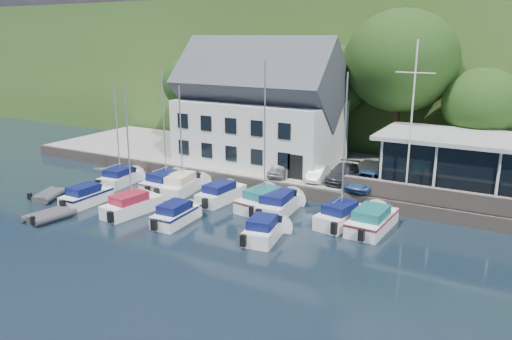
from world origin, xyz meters
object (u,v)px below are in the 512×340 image
object	(u,v)px
harbor_building	(259,113)
car_silver	(281,168)
boat_r1_7	(372,218)
dinghy_1	(49,215)
boat_r2_1	(128,149)
boat_r1_5	(279,201)
boat_r1_6	(344,154)
boat_r1_0	(117,133)
car_white	(318,173)
flagpole	(411,121)
boat_r1_1	(164,133)
dinghy_0	(49,194)
boat_r1_3	(221,192)
boat_r1_2	(181,134)
boat_r2_0	(86,194)
car_dgrey	(343,173)
boat_r1_4	(265,144)
boat_r2_2	(176,212)
club_pavilion	(471,164)
car_blue	(367,180)

from	to	relation	value
harbor_building	car_silver	bearing A→B (deg)	-41.85
boat_r1_7	dinghy_1	xyz separation A→B (m)	(-19.61, -9.02, -0.40)
car_silver	boat_r2_1	xyz separation A→B (m)	(-6.25, -10.74, 3.01)
boat_r1_5	boat_r1_6	size ratio (longest dim) A/B	0.71
boat_r1_0	dinghy_1	world-z (taller)	boat_r1_0
car_white	flagpole	world-z (taller)	flagpole
boat_r1_1	dinghy_0	bearing A→B (deg)	-133.09
boat_r1_3	boat_r2_1	xyz separation A→B (m)	(-3.99, -5.31, 3.88)
boat_r1_2	boat_r1_7	xyz separation A→B (m)	(15.46, -0.36, -3.95)
boat_r1_1	boat_r2_0	size ratio (longest dim) A/B	1.64
flagpole	boat_r1_5	distance (m)	10.67
car_dgrey	boat_r1_1	distance (m)	14.41
boat_r1_0	dinghy_0	size ratio (longest dim) A/B	3.00
boat_r1_4	boat_r2_0	bearing A→B (deg)	-145.28
car_dgrey	boat_r1_5	xyz separation A→B (m)	(-2.40, -6.33, -0.87)
boat_r1_1	dinghy_1	size ratio (longest dim) A/B	2.95
boat_r1_6	boat_r2_2	xyz separation A→B (m)	(-9.65, -5.15, -4.05)
club_pavilion	flagpole	world-z (taller)	flagpole
boat_r1_0	boat_r1_7	distance (m)	21.68
boat_r2_0	boat_r2_1	world-z (taller)	boat_r2_1
boat_r1_5	boat_r1_7	xyz separation A→B (m)	(6.72, -0.01, -0.01)
harbor_building	car_white	xyz separation A→B (m)	(7.15, -3.33, -3.79)
club_pavilion	boat_r2_1	xyz separation A→B (m)	(-20.25, -13.82, 1.57)
car_white	boat_r2_1	size ratio (longest dim) A/B	0.37
car_silver	car_blue	xyz separation A→B (m)	(7.24, -0.08, 0.07)
boat_r1_3	boat_r1_6	bearing A→B (deg)	3.42
boat_r1_0	car_blue	bearing A→B (deg)	9.66
boat_r1_3	car_blue	bearing A→B (deg)	33.48
club_pavilion	car_white	size ratio (longest dim) A/B	3.87
boat_r1_5	boat_r1_7	bearing A→B (deg)	-4.69
club_pavilion	boat_r1_4	bearing A→B (deg)	-146.68
boat_r1_2	boat_r2_2	size ratio (longest dim) A/B	1.71
car_dgrey	boat_r2_2	world-z (taller)	car_dgrey
boat_r1_7	boat_r2_2	world-z (taller)	boat_r1_7
club_pavilion	boat_r1_7	xyz separation A→B (m)	(-4.67, -8.54, -2.28)
boat_r1_3	boat_r1_6	world-z (taller)	boat_r1_6
car_white	boat_r1_0	distance (m)	16.63
boat_r1_4	boat_r1_6	world-z (taller)	boat_r1_6
car_dgrey	car_silver	bearing A→B (deg)	-173.00
boat_r1_5	boat_r2_1	xyz separation A→B (m)	(-8.86, -5.29, 3.85)
car_silver	boat_r2_1	bearing A→B (deg)	-128.94
car_silver	boat_r1_0	xyz separation A→B (m)	(-12.04, -5.89, 2.80)
dinghy_0	dinghy_1	size ratio (longest dim) A/B	0.93
harbor_building	boat_r1_7	bearing A→B (deg)	-34.13
boat_r2_2	flagpole	bearing A→B (deg)	35.17
boat_r1_4	boat_r1_5	xyz separation A→B (m)	(1.28, -0.20, -3.96)
boat_r2_2	dinghy_1	bearing A→B (deg)	-157.76
car_white	boat_r2_1	xyz separation A→B (m)	(-9.39, -10.99, 3.06)
car_white	boat_r1_1	xyz separation A→B (m)	(-10.87, -5.41, 3.09)
boat_r1_6	dinghy_1	bearing A→B (deg)	-143.51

